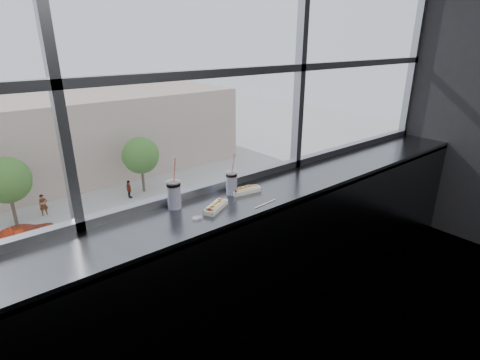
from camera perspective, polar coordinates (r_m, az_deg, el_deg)
wall_back_lower at (r=3.24m, az=-4.50°, el=-10.70°), size 6.00×0.00×6.00m
window_glass at (r=2.78m, az=-5.83°, el=22.00°), size 6.00×0.00×6.00m
window_mullions at (r=2.76m, az=-5.58°, el=22.02°), size 6.00×0.08×2.40m
counter at (r=2.79m, az=-1.55°, el=-3.90°), size 6.00×0.55×0.06m
counter_fascia at (r=2.89m, az=1.77°, el=-14.99°), size 6.00×0.04×1.04m
hotdog_tray_left at (r=2.66m, az=-3.69°, el=-4.01°), size 0.25×0.18×0.06m
hotdog_tray_right at (r=2.93m, az=0.91°, el=-1.52°), size 0.25×0.12×0.06m
soda_cup_left at (r=2.68m, az=-10.04°, el=-2.01°), size 0.11×0.11×0.39m
soda_cup_right at (r=2.88m, az=-1.30°, el=-0.32°), size 0.09×0.09×0.34m
loose_straw at (r=2.75m, az=3.90°, el=-3.61°), size 0.22×0.03×0.01m
wrapper at (r=2.54m, az=-6.53°, el=-5.71°), size 0.09×0.06×0.02m
street_asphalt at (r=25.95m, az=-30.68°, el=-13.08°), size 80.00×10.00×0.06m
car_near_e at (r=27.47m, az=2.55°, el=-5.53°), size 2.90×6.19×2.01m
car_near_c at (r=21.97m, az=-32.12°, el=-16.52°), size 3.09×6.26×2.01m
car_far_b at (r=29.14m, az=-29.99°, el=-7.09°), size 2.71×5.73×1.86m
car_near_d at (r=23.69m, az=-11.50°, el=-10.47°), size 2.95×6.45×2.11m
pedestrian_d at (r=34.10m, az=-16.57°, el=-1.11°), size 0.66×0.87×1.97m
pedestrian_c at (r=33.42m, az=-27.82°, el=-3.09°), size 0.92×0.69×2.08m
tree_center at (r=31.91m, az=-32.02°, el=-0.05°), size 3.41×3.41×5.33m
tree_right at (r=34.49m, az=-14.90°, el=3.63°), size 3.28×3.28×5.13m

